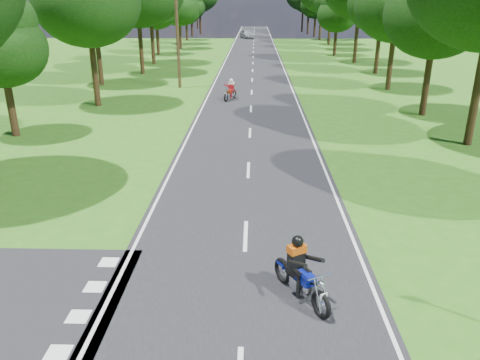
{
  "coord_description": "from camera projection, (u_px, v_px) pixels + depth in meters",
  "views": [
    {
      "loc": [
        0.23,
        -10.94,
        6.9
      ],
      "look_at": [
        -0.24,
        4.0,
        1.1
      ],
      "focal_mm": 35.0,
      "sensor_mm": 36.0,
      "label": 1
    }
  ],
  "objects": [
    {
      "name": "road_markings",
      "position": [
        252.0,
        59.0,
        57.53
      ],
      "size": [
        7.4,
        140.0,
        0.01
      ],
      "color": "silver",
      "rests_on": "main_road"
    },
    {
      "name": "distant_car",
      "position": [
        247.0,
        34.0,
        86.87
      ],
      "size": [
        3.1,
        4.85,
        1.54
      ],
      "primitive_type": "imported",
      "rotation": [
        0.0,
        0.0,
        0.31
      ],
      "color": "#ACAFB4",
      "rests_on": "main_road"
    },
    {
      "name": "main_road",
      "position": [
        253.0,
        57.0,
        59.28
      ],
      "size": [
        7.0,
        140.0,
        0.02
      ],
      "primitive_type": "cube",
      "color": "black",
      "rests_on": "ground"
    },
    {
      "name": "telegraph_pole",
      "position": [
        178.0,
        37.0,
        37.48
      ],
      "size": [
        1.2,
        0.26,
        8.0
      ],
      "color": "#382616",
      "rests_on": "ground"
    },
    {
      "name": "rider_near_blue",
      "position": [
        302.0,
        270.0,
        11.22
      ],
      "size": [
        1.53,
        2.02,
        1.63
      ],
      "primitive_type": null,
      "rotation": [
        0.0,
        0.0,
        0.52
      ],
      "color": "navy",
      "rests_on": "main_road"
    },
    {
      "name": "rider_far_red",
      "position": [
        230.0,
        89.0,
        33.9
      ],
      "size": [
        1.19,
        1.92,
        1.52
      ],
      "primitive_type": null,
      "rotation": [
        0.0,
        0.0,
        -0.35
      ],
      "color": "#B62A0E",
      "rests_on": "main_road"
    },
    {
      "name": "ground",
      "position": [
        244.0,
        271.0,
        12.69
      ],
      "size": [
        160.0,
        160.0,
        0.0
      ],
      "primitive_type": "plane",
      "color": "#2B5F15",
      "rests_on": "ground"
    }
  ]
}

